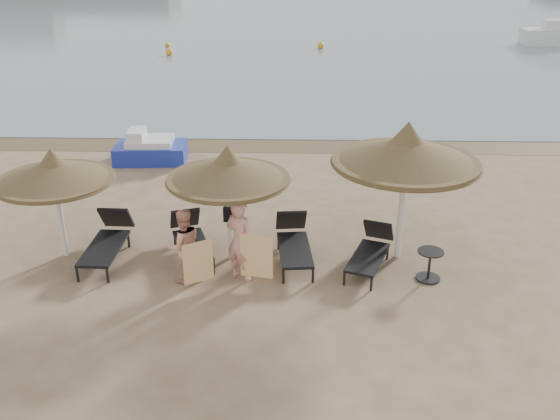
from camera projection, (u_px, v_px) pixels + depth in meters
The scene contains 20 objects.
ground at pixel (212, 290), 12.82m from camera, with size 160.00×160.00×0.00m, color #94785A.
wet_sand_strip at pixel (247, 145), 21.38m from camera, with size 200.00×1.60×0.01m, color brown.
palapa_left at pixel (54, 172), 13.36m from camera, with size 2.58×2.58×2.55m.
palapa_center at pixel (228, 170), 13.21m from camera, with size 2.69×2.69×2.66m.
palapa_right at pixel (406, 151), 13.09m from camera, with size 3.19×3.19×3.16m.
lounger_far_left at pixel (108, 239), 13.98m from camera, with size 0.77×2.15×0.95m.
lounger_near_left at pixel (190, 237), 14.12m from camera, with size 1.27×2.10×0.89m.
lounger_near_right at pixel (294, 241), 13.92m from camera, with size 0.88×2.12×0.92m.
lounger_far_right at pixel (371, 250), 13.62m from camera, with size 1.26×2.01×0.86m.
side_table at pixel (429, 266), 13.10m from camera, with size 0.55×0.55×0.67m.
person_left at pixel (183, 240), 12.80m from camera, with size 0.87×0.57×1.89m, color tan.
person_right at pixel (240, 234), 12.82m from camera, with size 0.97×0.63×2.11m, color tan.
towel_left at pixel (198, 262), 12.60m from camera, with size 0.58×0.35×0.92m.
towel_right at pixel (256, 257), 12.75m from camera, with size 0.68×0.15×0.96m.
bag_patterned at pixel (230, 208), 13.78m from camera, with size 0.28×0.12×0.35m.
bag_dark at pixel (229, 215), 13.47m from camera, with size 0.25×0.15×0.34m.
pedal_boat at pixel (150, 149), 19.79m from camera, with size 2.28×1.42×1.04m.
buoy_left at pixel (169, 52), 36.26m from camera, with size 0.41×0.41×0.41m, color gold.
buoy_mid at pixel (321, 45), 38.38m from camera, with size 0.41×0.41×0.41m, color gold.
buoy_extra at pixel (167, 45), 38.81m from camera, with size 0.32×0.32×0.32m, color gold.
Camera 1 is at (1.69, -10.96, 6.79)m, focal length 40.00 mm.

